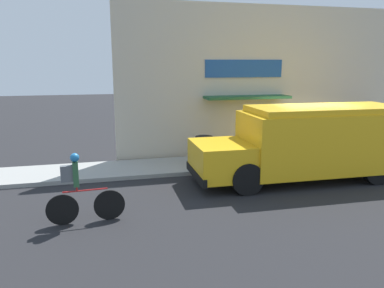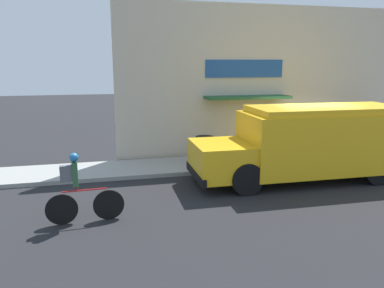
{
  "view_description": "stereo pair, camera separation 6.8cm",
  "coord_description": "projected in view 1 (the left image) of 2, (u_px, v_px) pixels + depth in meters",
  "views": [
    {
      "loc": [
        -6.99,
        -11.4,
        3.58
      ],
      "look_at": [
        -4.19,
        -0.2,
        1.1
      ],
      "focal_mm": 35.0,
      "sensor_mm": 36.0,
      "label": 1
    },
    {
      "loc": [
        -6.92,
        -11.41,
        3.58
      ],
      "look_at": [
        -4.19,
        -0.2,
        1.1
      ],
      "focal_mm": 35.0,
      "sensor_mm": 36.0,
      "label": 2
    }
  ],
  "objects": [
    {
      "name": "storefront",
      "position": [
        279.0,
        82.0,
        14.76
      ],
      "size": [
        12.9,
        1.02,
        5.76
      ],
      "color": "beige",
      "rests_on": "ground_plane"
    },
    {
      "name": "ground_plane",
      "position": [
        305.0,
        167.0,
        13.22
      ],
      "size": [
        70.0,
        70.0,
        0.0
      ],
      "primitive_type": "plane",
      "color": "#232326"
    },
    {
      "name": "school_bus",
      "position": [
        311.0,
        142.0,
        11.6
      ],
      "size": [
        6.79,
        2.67,
        2.31
      ],
      "rotation": [
        0.0,
        0.0,
        -0.02
      ],
      "color": "yellow",
      "rests_on": "ground_plane"
    },
    {
      "name": "cyclist",
      "position": [
        80.0,
        191.0,
        8.45
      ],
      "size": [
        1.76,
        0.21,
        1.65
      ],
      "rotation": [
        0.0,
        0.0,
        0.05
      ],
      "color": "black",
      "rests_on": "ground_plane"
    },
    {
      "name": "trash_bin",
      "position": [
        204.0,
        150.0,
        13.18
      ],
      "size": [
        0.61,
        0.61,
        0.96
      ],
      "color": "#38383D",
      "rests_on": "sidewalk"
    },
    {
      "name": "sidewalk",
      "position": [
        291.0,
        158.0,
        14.18
      ],
      "size": [
        28.0,
        2.05,
        0.13
      ],
      "color": "#999993",
      "rests_on": "ground_plane"
    }
  ]
}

